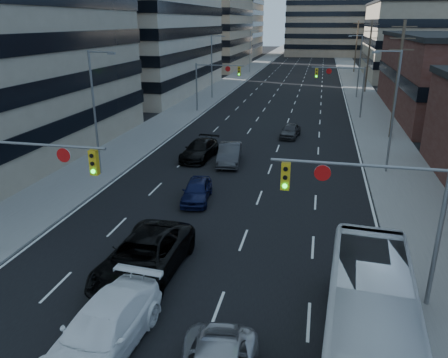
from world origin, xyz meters
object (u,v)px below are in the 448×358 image
black_pickup (144,257)px  white_van (103,330)px  transit_bus (370,344)px  sedan_blue (197,190)px

black_pickup → white_van: 4.89m
white_van → transit_bus: transit_bus is taller
sedan_blue → white_van: bearing=-94.5°
black_pickup → sedan_blue: size_ratio=1.60×
white_van → sedan_blue: (-0.52, 13.77, -0.15)m
black_pickup → transit_bus: 10.32m
white_van → sedan_blue: white_van is taller
transit_bus → white_van: bearing=-174.0°
black_pickup → white_van: size_ratio=1.12×
white_van → black_pickup: bearing=99.6°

